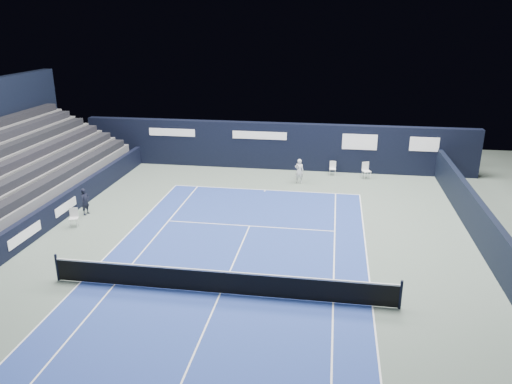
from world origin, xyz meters
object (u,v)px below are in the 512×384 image
tennis_player (299,171)px  folding_chair_back_b (366,169)px  folding_chair_back_a (333,166)px  line_judge_chair (74,216)px  tennis_net (220,281)px

tennis_player → folding_chair_back_b: bearing=21.6°
folding_chair_back_b → folding_chair_back_a: bearing=144.3°
line_judge_chair → tennis_net: tennis_net is taller
folding_chair_back_a → tennis_player: (-2.02, -2.07, 0.17)m
folding_chair_back_b → tennis_player: size_ratio=0.69×
line_judge_chair → tennis_player: 13.34m
folding_chair_back_b → tennis_net: bearing=-134.9°
tennis_net → tennis_player: bearing=82.2°
folding_chair_back_b → tennis_net: tennis_net is taller
folding_chair_back_a → line_judge_chair: bearing=-139.7°
folding_chair_back_b → tennis_player: (-4.10, -1.62, 0.17)m
tennis_player → folding_chair_back_a: bearing=45.7°
line_judge_chair → tennis_player: size_ratio=0.60×
folding_chair_back_b → line_judge_chair: 17.58m
folding_chair_back_b → tennis_net: size_ratio=0.08×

